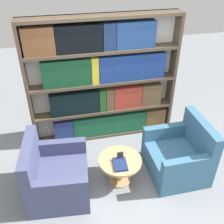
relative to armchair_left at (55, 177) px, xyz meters
The scene contains 7 objects.
ground_plane 1.05m from the armchair_left, 12.57° to the right, with size 14.00×14.00×0.00m, color gray.
bookshelf 1.79m from the armchair_left, 51.91° to the left, with size 2.60×0.30×2.27m.
armchair_left is the anchor object (origin of this frame).
armchair_right 1.95m from the armchair_left, ahead, with size 0.85×0.93×0.94m.
coffee_table 0.98m from the armchair_left, ahead, with size 0.66×0.66×0.44m.
table_sign 0.99m from the armchair_left, ahead, with size 0.10×0.06×0.15m.
stray_book 0.97m from the armchair_left, ahead, with size 0.22×0.29×0.03m.
Camera 1 is at (-0.77, -2.57, 3.21)m, focal length 42.00 mm.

